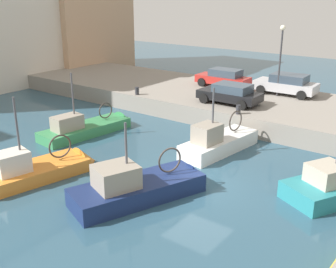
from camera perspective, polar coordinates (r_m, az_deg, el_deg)
water_surface at (r=18.61m, az=4.32°, el=-7.00°), size 80.00×80.00×0.00m
quay_wall at (r=28.18m, az=17.15°, el=2.73°), size 9.00×56.00×1.20m
fishing_boat_green at (r=25.51m, az=-10.69°, el=0.43°), size 6.60×2.56×4.66m
fishing_boat_navy at (r=17.52m, az=-3.29°, el=-8.19°), size 6.62×4.02×4.30m
fishing_boat_white at (r=22.55m, az=7.44°, el=-1.85°), size 5.95×2.36×4.38m
fishing_boat_orange at (r=20.20m, az=-16.83°, el=-5.21°), size 5.81×3.05×4.85m
parked_car_red at (r=31.97m, az=7.71°, el=7.73°), size 1.92×4.13×1.37m
parked_car_black at (r=27.15m, az=8.62°, el=5.58°), size 2.07×4.04×1.32m
parked_car_silver at (r=30.47m, az=16.09°, el=6.66°), size 2.18×4.34×1.46m
mooring_bollard_south at (r=25.01m, az=9.70°, el=3.36°), size 0.28×0.28×0.55m
mooring_bollard_mid at (r=29.38m, az=-4.30°, el=5.97°), size 0.28×0.28×0.55m
quay_streetlamp at (r=29.45m, az=15.37°, el=11.28°), size 0.36×0.36×4.83m
waterfront_building_central at (r=45.74m, az=-12.92°, el=17.60°), size 9.67×8.51×14.41m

